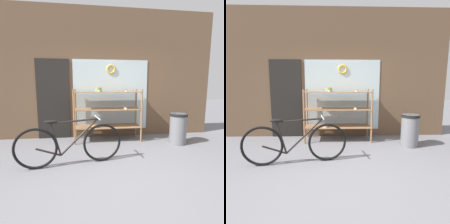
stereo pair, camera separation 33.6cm
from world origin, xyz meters
The scene contains 5 objects.
ground_plane centered at (0.00, 0.00, 0.00)m, with size 30.00×30.00×0.00m, color slate.
storefront_facade centered at (-0.03, 2.36, 1.68)m, with size 6.17×0.13×3.44m.
display_case centered at (0.05, 1.93, 0.81)m, with size 1.69×0.57×1.36m.
bicycle centered at (-0.75, 0.56, 0.38)m, with size 1.85×0.48×0.85m.
trash_bin centered at (1.73, 1.42, 0.40)m, with size 0.42×0.42×0.75m.
Camera 2 is at (-0.07, -2.50, 1.40)m, focal length 28.00 mm.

